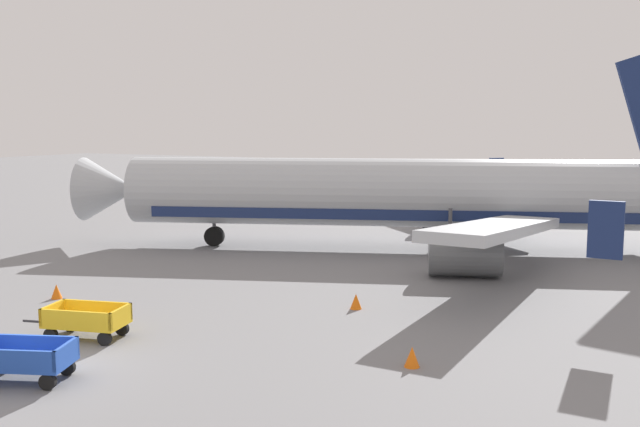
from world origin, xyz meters
The scene contains 7 objects.
ground_plane centered at (0.00, 0.00, 0.00)m, with size 220.00×220.00×0.00m, color slate.
airplane centered at (2.93, 23.25, 3.05)m, with size 36.37×29.63×11.34m.
baggage_cart_nearest centered at (0.27, -0.66, 0.60)m, with size 3.57×2.23×1.07m.
baggage_cart_second_in_row centered at (-1.11, 2.95, 0.60)m, with size 3.62×2.00×1.07m.
traffic_cone_near_plane centered at (-6.12, 6.27, 0.29)m, with size 0.44×0.44×0.57m, color orange.
traffic_cone_mid_apron centered at (9.13, 5.22, 0.29)m, with size 0.45×0.45×0.59m, color orange.
traffic_cone_by_carts centered at (5.04, 10.31, 0.29)m, with size 0.44×0.44×0.58m, color orange.
Camera 1 is at (15.88, -13.34, 6.87)m, focal length 40.09 mm.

